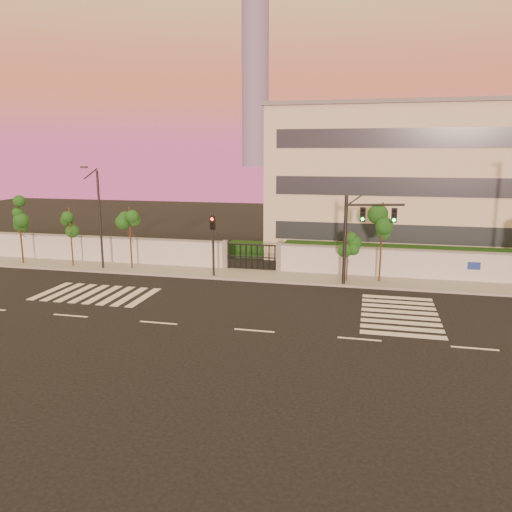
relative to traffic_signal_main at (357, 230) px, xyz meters
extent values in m
plane|color=black|center=(-4.47, -9.37, -3.71)|extent=(120.00, 120.00, 0.00)
cube|color=gray|center=(-4.47, 1.13, -3.63)|extent=(60.00, 3.00, 0.15)
cube|color=silver|center=(-21.97, 2.63, -2.71)|extent=(25.00, 0.30, 2.00)
cube|color=slate|center=(-21.97, 2.63, -1.65)|extent=(25.00, 0.36, 0.12)
cube|color=slate|center=(-9.47, 2.63, -2.61)|extent=(0.35, 0.35, 2.20)
cube|color=slate|center=(-5.47, 2.63, -2.61)|extent=(0.35, 0.35, 2.20)
cube|color=#143810|center=(4.53, 5.13, -2.81)|extent=(20.00, 2.00, 1.80)
cube|color=#143810|center=(-20.47, 5.13, -3.01)|extent=(12.00, 1.80, 1.40)
cube|color=#143810|center=(-7.47, 7.63, -3.11)|extent=(6.00, 1.50, 1.20)
cube|color=beige|center=(4.53, 12.63, 2.29)|extent=(24.00, 12.00, 12.00)
cube|color=#262D38|center=(4.53, 6.61, -1.21)|extent=(22.00, 0.08, 1.40)
cube|color=#262D38|center=(4.53, 6.61, 2.29)|extent=(22.00, 0.08, 1.40)
cube|color=#262D38|center=(4.53, 6.61, 5.79)|extent=(22.00, 0.08, 1.40)
cube|color=slate|center=(4.53, 12.63, 8.39)|extent=(24.40, 12.40, 0.30)
cylinder|color=slate|center=(-69.47, 270.63, 51.29)|extent=(16.00, 16.00, 110.00)
cube|color=silver|center=(-18.47, -5.37, -3.70)|extent=(0.50, 4.00, 0.02)
cube|color=silver|center=(-17.57, -5.37, -3.70)|extent=(0.50, 4.00, 0.02)
cube|color=silver|center=(-16.67, -5.37, -3.70)|extent=(0.50, 4.00, 0.02)
cube|color=silver|center=(-15.77, -5.37, -3.70)|extent=(0.50, 4.00, 0.02)
cube|color=silver|center=(-14.87, -5.37, -3.70)|extent=(0.50, 4.00, 0.02)
cube|color=silver|center=(-13.97, -5.37, -3.70)|extent=(0.50, 4.00, 0.02)
cube|color=silver|center=(-13.07, -5.37, -3.70)|extent=(0.50, 4.00, 0.02)
cube|color=silver|center=(-12.17, -5.37, -3.70)|extent=(0.50, 4.00, 0.02)
cube|color=silver|center=(2.53, -8.37, -3.70)|extent=(4.00, 0.50, 0.02)
cube|color=silver|center=(2.53, -7.47, -3.70)|extent=(4.00, 0.50, 0.02)
cube|color=silver|center=(2.53, -6.57, -3.70)|extent=(4.00, 0.50, 0.02)
cube|color=silver|center=(2.53, -5.67, -3.70)|extent=(4.00, 0.50, 0.02)
cube|color=silver|center=(2.53, -4.77, -3.70)|extent=(4.00, 0.50, 0.02)
cube|color=silver|center=(2.53, -3.87, -3.70)|extent=(4.00, 0.50, 0.02)
cube|color=silver|center=(2.53, -2.97, -3.70)|extent=(4.00, 0.50, 0.02)
cube|color=silver|center=(2.53, -2.07, -3.70)|extent=(4.00, 0.50, 0.02)
cube|color=silver|center=(-14.47, -9.37, -3.70)|extent=(2.00, 0.15, 0.01)
cube|color=silver|center=(-9.47, -9.37, -3.70)|extent=(2.00, 0.15, 0.01)
cube|color=silver|center=(-4.47, -9.37, -3.70)|extent=(2.00, 0.15, 0.01)
cube|color=silver|center=(0.53, -9.37, -3.70)|extent=(2.00, 0.15, 0.01)
cube|color=silver|center=(5.53, -9.37, -3.70)|extent=(2.00, 0.15, 0.01)
cylinder|color=#382314|center=(-25.08, 0.71, -1.10)|extent=(0.13, 0.13, 5.22)
sphere|color=#184614|center=(-25.08, 0.71, 0.47)|extent=(1.19, 1.19, 1.19)
sphere|color=#184614|center=(-24.70, 0.93, -0.31)|extent=(0.91, 0.91, 0.91)
sphere|color=#184614|center=(-25.40, 0.55, -0.05)|extent=(0.87, 0.87, 0.87)
cylinder|color=#382314|center=(-20.81, 0.75, -1.45)|extent=(0.11, 0.11, 4.52)
sphere|color=#184614|center=(-20.81, 0.75, -0.09)|extent=(1.02, 1.02, 1.02)
sphere|color=#184614|center=(-20.49, 0.94, -0.77)|extent=(0.78, 0.78, 0.78)
sphere|color=#184614|center=(-21.09, 0.61, -0.54)|extent=(0.74, 0.74, 0.74)
cylinder|color=#382314|center=(-16.13, 1.00, -1.39)|extent=(0.11, 0.11, 4.64)
sphere|color=#184614|center=(-16.13, 1.00, 0.00)|extent=(1.02, 1.02, 1.02)
sphere|color=#184614|center=(-15.81, 1.18, -0.69)|extent=(0.78, 0.78, 0.78)
sphere|color=#184614|center=(-16.41, 0.86, -0.46)|extent=(0.75, 0.75, 0.75)
cylinder|color=#382314|center=(-0.59, 0.85, -2.00)|extent=(0.11, 0.11, 3.42)
sphere|color=#184614|center=(-0.59, 0.85, -0.97)|extent=(1.00, 1.00, 1.00)
sphere|color=#184614|center=(-0.27, 1.03, -1.48)|extent=(0.77, 0.77, 0.77)
sphere|color=#184614|center=(-0.86, 0.71, -1.31)|extent=(0.73, 0.73, 0.73)
cylinder|color=#382314|center=(1.52, 1.15, -1.04)|extent=(0.13, 0.13, 5.34)
sphere|color=#184614|center=(1.52, 1.15, 0.57)|extent=(1.20, 1.20, 1.20)
sphere|color=#184614|center=(1.91, 1.37, -0.24)|extent=(0.92, 0.92, 0.92)
sphere|color=#184614|center=(1.20, 0.99, 0.03)|extent=(0.87, 0.87, 0.87)
cylinder|color=black|center=(-0.74, 0.01, -0.77)|extent=(0.23, 0.23, 5.87)
cylinder|color=black|center=(1.06, 0.01, 1.59)|extent=(3.53, 1.00, 0.15)
cube|color=black|center=(0.30, -0.04, 0.98)|extent=(0.33, 0.17, 0.85)
sphere|color=#0CF259|center=(0.30, -0.15, 0.71)|extent=(0.19, 0.19, 0.19)
cube|color=black|center=(2.19, -0.04, 0.98)|extent=(0.33, 0.17, 0.85)
sphere|color=#0CF259|center=(2.19, -0.15, 0.71)|extent=(0.19, 0.19, 0.19)
cylinder|color=black|center=(-9.59, 0.19, -1.51)|extent=(0.16, 0.16, 4.39)
cube|color=black|center=(-9.59, 0.14, 0.10)|extent=(0.34, 0.18, 0.88)
sphere|color=red|center=(-9.59, 0.03, 0.37)|extent=(0.20, 0.20, 0.20)
cylinder|color=black|center=(-18.25, 0.60, -0.10)|extent=(0.16, 0.16, 7.23)
cylinder|color=black|center=(-18.25, -0.21, 3.34)|extent=(0.09, 1.73, 0.70)
cube|color=#3F3F44|center=(-18.25, -1.03, 3.79)|extent=(0.45, 0.23, 0.14)
camera|label=1|loc=(0.77, -31.70, 4.78)|focal=35.00mm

